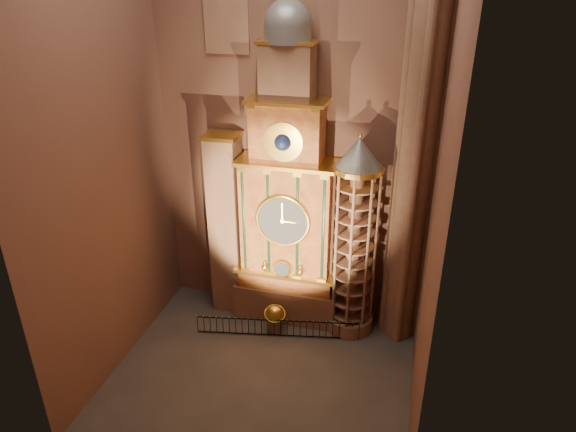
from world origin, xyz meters
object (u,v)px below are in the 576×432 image
(portrait_tower, at_px, (226,225))
(stair_turret, at_px, (354,241))
(celestial_globe, at_px, (275,317))
(astronomical_clock, at_px, (288,206))
(iron_railing, at_px, (277,328))

(portrait_tower, xyz_separation_m, stair_turret, (6.90, -0.28, 0.12))
(portrait_tower, height_order, celestial_globe, portrait_tower)
(astronomical_clock, distance_m, portrait_tower, 3.73)
(astronomical_clock, bearing_deg, portrait_tower, 179.71)
(iron_railing, bearing_deg, celestial_globe, 123.28)
(astronomical_clock, height_order, stair_turret, astronomical_clock)
(astronomical_clock, bearing_deg, iron_railing, -90.37)
(iron_railing, bearing_deg, portrait_tower, 148.33)
(portrait_tower, distance_m, stair_turret, 6.91)
(iron_railing, bearing_deg, astronomical_clock, 89.63)
(stair_turret, xyz_separation_m, iron_railing, (-3.51, -1.81, -4.72))
(portrait_tower, xyz_separation_m, iron_railing, (3.39, -2.09, -4.60))
(stair_turret, xyz_separation_m, celestial_globe, (-3.75, -1.45, -4.29))
(celestial_globe, bearing_deg, iron_railing, -56.72)
(celestial_globe, relative_size, iron_railing, 0.20)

